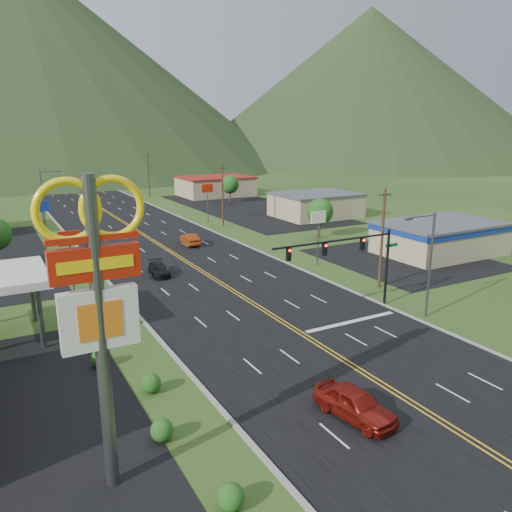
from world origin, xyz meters
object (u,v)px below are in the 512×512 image
car_dark_mid (159,269)px  car_red_far (190,239)px  traffic_signal (353,253)px  streetlight_east (428,258)px  pylon_sign (97,289)px  car_red_near (355,404)px  streetlight_west (44,194)px

car_dark_mid → car_red_far: (8.35, 11.99, 0.14)m
traffic_signal → streetlight_east: (4.70, -4.00, -0.15)m
pylon_sign → car_dark_mid: pylon_sign is taller
car_red_near → car_dark_mid: bearing=81.4°
traffic_signal → car_red_far: 31.32m
pylon_sign → car_red_near: pylon_sign is taller
pylon_sign → streetlight_east: size_ratio=1.56×
streetlight_west → car_red_far: 29.79m
pylon_sign → car_red_far: (20.69, 42.86, -8.51)m
streetlight_east → streetlight_west: size_ratio=1.00×
streetlight_west → streetlight_east: bearing=-69.1°
pylon_sign → car_dark_mid: 34.35m
traffic_signal → streetlight_west: (-18.16, 56.00, -0.15)m
streetlight_east → car_red_far: bearing=102.1°
traffic_signal → car_red_far: traffic_signal is taller
streetlight_east → streetlight_west: 64.21m
streetlight_west → car_red_far: streetlight_west is taller
traffic_signal → car_red_near: 17.39m
car_dark_mid → traffic_signal: bearing=-53.1°
car_red_near → traffic_signal: bearing=41.7°
streetlight_east → streetlight_west: same height
car_red_near → car_red_far: 44.69m
pylon_sign → streetlight_west: pylon_sign is taller
streetlight_west → car_red_near: (7.71, -69.17, -4.32)m
pylon_sign → traffic_signal: bearing=27.1°
traffic_signal → streetlight_east: streetlight_east is taller
traffic_signal → car_red_far: (-2.80, 30.86, -4.54)m
pylon_sign → streetlight_west: bearing=85.5°
pylon_sign → car_dark_mid: size_ratio=3.11×
pylon_sign → car_red_near: (13.03, -1.17, -8.44)m
streetlight_west → car_red_near: 69.73m
traffic_signal → car_red_near: (-10.45, -13.17, -4.47)m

